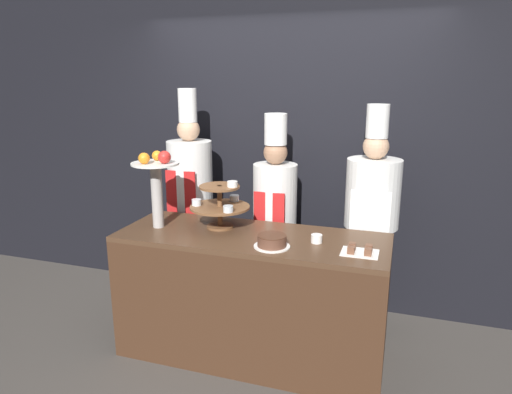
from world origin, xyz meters
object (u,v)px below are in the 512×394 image
Objects in this scene: chef_center_left at (275,211)px; chef_center_right at (371,216)px; tiered_stand at (220,203)px; cup_white at (317,239)px; cake_square_tray at (360,251)px; chef_left at (191,194)px; fruit_pedestal at (156,178)px; cake_round at (272,241)px.

chef_center_right is at bearing -0.00° from chef_center_left.
tiered_stand is 0.25× the size of chef_center_left.
chef_center_right is (0.76, -0.00, 0.03)m from chef_center_left.
cake_square_tray is (0.29, -0.10, -0.01)m from cup_white.
chef_left is at bearing 153.57° from cup_white.
fruit_pedestal reaches higher than cake_round.
cake_round is 1.03× the size of cake_square_tray.
cup_white is 1.35m from chef_left.
tiered_stand is 0.70m from chef_left.
fruit_pedestal reaches higher than tiered_stand.
chef_center_left is 0.76m from chef_center_right.
chef_left is 1.11× the size of chef_center_left.
fruit_pedestal is 1.01m from chef_center_left.
chef_left reaches higher than cake_round.
chef_center_right is (1.04, 0.50, -0.14)m from tiered_stand.
chef_center_right is at bearing 88.82° from cake_square_tray.
chef_center_right is (1.47, 0.63, -0.33)m from fruit_pedestal.
tiered_stand is at bearing 150.07° from cake_round.
tiered_stand reaches higher than cake_round.
cup_white is at bearing -117.05° from chef_center_right.
fruit_pedestal is 7.66× the size of cup_white.
cup_white is (1.16, 0.03, -0.34)m from fruit_pedestal.
chef_center_left is at bearing 136.60° from cake_square_tray.
chef_center_right reaches higher than tiered_stand.
tiered_stand is 0.76× the size of fruit_pedestal.
chef_center_right is (0.31, 0.60, 0.01)m from cup_white.
chef_center_left reaches higher than cake_square_tray.
fruit_pedestal is 0.33× the size of chef_center_left.
chef_left is at bearing -179.99° from chef_center_left.
chef_left reaches higher than cake_square_tray.
tiered_stand is 1.90× the size of cake_square_tray.
chef_left reaches higher than chef_center_right.
cup_white is at bearing 160.35° from cake_square_tray.
cake_round is (0.90, -0.14, -0.33)m from fruit_pedestal.
tiered_stand is 0.23× the size of chef_left.
cake_round is 0.12× the size of chef_left.
chef_left is (-1.21, 0.60, 0.06)m from cup_white.
chef_center_right is (0.01, 0.71, 0.02)m from cake_square_tray.
cake_square_tray is (0.55, 0.06, -0.02)m from cake_round.
chef_left is at bearing -180.00° from chef_center_right.
fruit_pedestal is at bearing 171.35° from cake_round.
chef_center_left is at bearing 127.05° from cup_white.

